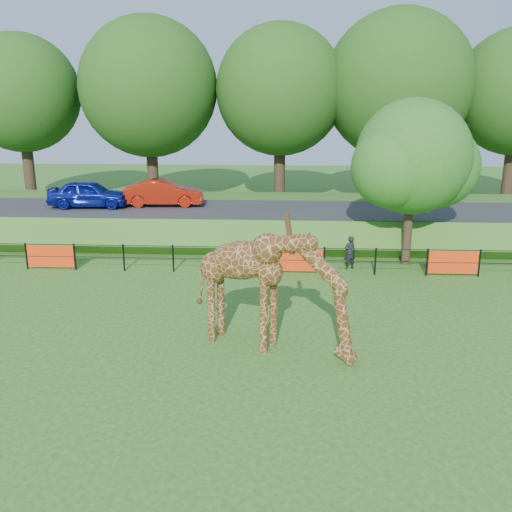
% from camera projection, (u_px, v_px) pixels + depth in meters
% --- Properties ---
extents(ground, '(90.00, 90.00, 0.00)m').
position_uv_depth(ground, '(190.00, 362.00, 15.08)').
color(ground, '#275D17').
rests_on(ground, ground).
extents(giraffe, '(4.75, 2.71, 3.42)m').
position_uv_depth(giraffe, '(273.00, 291.00, 15.39)').
color(giraffe, '#593112').
rests_on(giraffe, ground).
extents(perimeter_fence, '(28.07, 0.10, 1.10)m').
position_uv_depth(perimeter_fence, '(223.00, 259.00, 22.62)').
color(perimeter_fence, black).
rests_on(perimeter_fence, ground).
extents(embankment, '(40.00, 9.00, 1.30)m').
position_uv_depth(embankment, '(239.00, 218.00, 29.80)').
color(embankment, '#275D17').
rests_on(embankment, ground).
extents(road, '(40.00, 5.00, 0.12)m').
position_uv_depth(road, '(236.00, 210.00, 28.17)').
color(road, '#2D2D2F').
rests_on(road, embankment).
extents(car_blue, '(4.04, 1.79, 1.35)m').
position_uv_depth(car_blue, '(89.00, 194.00, 28.41)').
color(car_blue, '#1523AC').
rests_on(car_blue, road).
extents(car_red, '(4.07, 1.69, 1.31)m').
position_uv_depth(car_red, '(164.00, 193.00, 28.79)').
color(car_red, red).
rests_on(car_red, road).
extents(visitor, '(0.58, 0.49, 1.37)m').
position_uv_depth(visitor, '(350.00, 253.00, 23.07)').
color(visitor, black).
rests_on(visitor, ground).
extents(tree_east, '(5.40, 4.71, 6.76)m').
position_uv_depth(tree_east, '(415.00, 161.00, 22.77)').
color(tree_east, '#312116').
rests_on(tree_east, ground).
extents(bg_tree_line, '(37.30, 8.80, 11.82)m').
position_uv_depth(bg_tree_line, '(279.00, 89.00, 34.18)').
color(bg_tree_line, '#312116').
rests_on(bg_tree_line, ground).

